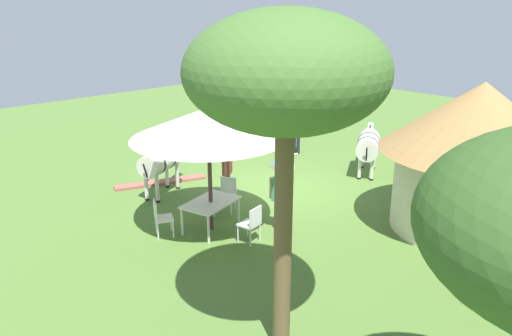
{
  "coord_description": "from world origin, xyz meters",
  "views": [
    {
      "loc": [
        9.87,
        9.63,
        5.38
      ],
      "look_at": [
        1.08,
        0.28,
        1.0
      ],
      "focal_mm": 34.58,
      "sensor_mm": 36.0,
      "label": 1
    }
  ],
  "objects_px": {
    "guest_beside_umbrella": "(227,168)",
    "striped_lounge_chair": "(284,163)",
    "patio_dining_table": "(211,205)",
    "guest_behind_table": "(281,194)",
    "thatched_hut": "(476,150)",
    "zebra_by_umbrella": "(368,145)",
    "patio_chair_east_end": "(252,222)",
    "shade_umbrella": "(208,123)",
    "standing_watcher": "(297,125)",
    "patio_chair_west_end": "(160,216)",
    "acacia_tree_left_background": "(286,76)",
    "patio_chair_near_lawn": "(227,192)",
    "zebra_nearest_camera": "(162,160)"
  },
  "relations": [
    {
      "from": "patio_chair_near_lawn",
      "to": "guest_behind_table",
      "type": "bearing_deg",
      "value": 153.06
    },
    {
      "from": "zebra_nearest_camera",
      "to": "zebra_by_umbrella",
      "type": "xyz_separation_m",
      "value": [
        -5.84,
        3.02,
        -0.05
      ]
    },
    {
      "from": "standing_watcher",
      "to": "guest_beside_umbrella",
      "type": "bearing_deg",
      "value": 88.67
    },
    {
      "from": "patio_chair_west_end",
      "to": "zebra_nearest_camera",
      "type": "distance_m",
      "value": 2.81
    },
    {
      "from": "shade_umbrella",
      "to": "patio_dining_table",
      "type": "height_order",
      "value": "shade_umbrella"
    },
    {
      "from": "patio_chair_east_end",
      "to": "thatched_hut",
      "type": "bearing_deg",
      "value": -46.63
    },
    {
      "from": "thatched_hut",
      "to": "zebra_by_umbrella",
      "type": "distance_m",
      "value": 4.53
    },
    {
      "from": "thatched_hut",
      "to": "zebra_by_umbrella",
      "type": "relative_size",
      "value": 2.3
    },
    {
      "from": "zebra_nearest_camera",
      "to": "acacia_tree_left_background",
      "type": "bearing_deg",
      "value": -44.34
    },
    {
      "from": "guest_beside_umbrella",
      "to": "zebra_by_umbrella",
      "type": "xyz_separation_m",
      "value": [
        -4.84,
        1.3,
        -0.02
      ]
    },
    {
      "from": "shade_umbrella",
      "to": "guest_beside_umbrella",
      "type": "relative_size",
      "value": 2.23
    },
    {
      "from": "patio_dining_table",
      "to": "guest_behind_table",
      "type": "height_order",
      "value": "guest_behind_table"
    },
    {
      "from": "standing_watcher",
      "to": "striped_lounge_chair",
      "type": "xyz_separation_m",
      "value": [
        1.72,
        1.02,
        -0.8
      ]
    },
    {
      "from": "shade_umbrella",
      "to": "zebra_by_umbrella",
      "type": "distance_m",
      "value": 6.53
    },
    {
      "from": "patio_dining_table",
      "to": "acacia_tree_left_background",
      "type": "bearing_deg",
      "value": 66.06
    },
    {
      "from": "thatched_hut",
      "to": "patio_chair_east_end",
      "type": "bearing_deg",
      "value": -35.04
    },
    {
      "from": "striped_lounge_chair",
      "to": "guest_beside_umbrella",
      "type": "bearing_deg",
      "value": -155.27
    },
    {
      "from": "guest_behind_table",
      "to": "standing_watcher",
      "type": "relative_size",
      "value": 0.91
    },
    {
      "from": "shade_umbrella",
      "to": "guest_behind_table",
      "type": "relative_size",
      "value": 2.28
    },
    {
      "from": "shade_umbrella",
      "to": "zebra_nearest_camera",
      "type": "xyz_separation_m",
      "value": [
        -0.46,
        -2.82,
        -1.68
      ]
    },
    {
      "from": "zebra_nearest_camera",
      "to": "acacia_tree_left_background",
      "type": "xyz_separation_m",
      "value": [
        2.31,
        7.01,
        3.39
      ]
    },
    {
      "from": "patio_chair_east_end",
      "to": "guest_beside_umbrella",
      "type": "bearing_deg",
      "value": 50.75
    },
    {
      "from": "patio_chair_near_lawn",
      "to": "zebra_by_umbrella",
      "type": "relative_size",
      "value": 0.46
    },
    {
      "from": "patio_chair_west_end",
      "to": "guest_behind_table",
      "type": "distance_m",
      "value": 2.93
    },
    {
      "from": "shade_umbrella",
      "to": "guest_beside_umbrella",
      "type": "height_order",
      "value": "shade_umbrella"
    },
    {
      "from": "guest_behind_table",
      "to": "standing_watcher",
      "type": "distance_m",
      "value": 6.55
    },
    {
      "from": "patio_chair_near_lawn",
      "to": "striped_lounge_chair",
      "type": "xyz_separation_m",
      "value": [
        -3.5,
        -1.25,
        -0.26
      ]
    },
    {
      "from": "guest_behind_table",
      "to": "patio_chair_near_lawn",
      "type": "bearing_deg",
      "value": 152.22
    },
    {
      "from": "patio_dining_table",
      "to": "zebra_nearest_camera",
      "type": "relative_size",
      "value": 0.8
    },
    {
      "from": "patio_chair_east_end",
      "to": "zebra_nearest_camera",
      "type": "xyz_separation_m",
      "value": [
        -0.21,
        -4.03,
        0.5
      ]
    },
    {
      "from": "zebra_by_umbrella",
      "to": "standing_watcher",
      "type": "bearing_deg",
      "value": 148.98
    },
    {
      "from": "patio_chair_east_end",
      "to": "acacia_tree_left_background",
      "type": "xyz_separation_m",
      "value": [
        2.1,
        2.98,
        3.89
      ]
    },
    {
      "from": "guest_beside_umbrella",
      "to": "striped_lounge_chair",
      "type": "height_order",
      "value": "guest_beside_umbrella"
    },
    {
      "from": "patio_dining_table",
      "to": "guest_behind_table",
      "type": "xyz_separation_m",
      "value": [
        -1.19,
        1.23,
        0.31
      ]
    },
    {
      "from": "thatched_hut",
      "to": "standing_watcher",
      "type": "bearing_deg",
      "value": -103.01
    },
    {
      "from": "thatched_hut",
      "to": "zebra_by_umbrella",
      "type": "height_order",
      "value": "thatched_hut"
    },
    {
      "from": "thatched_hut",
      "to": "acacia_tree_left_background",
      "type": "height_order",
      "value": "acacia_tree_left_background"
    },
    {
      "from": "patio_dining_table",
      "to": "standing_watcher",
      "type": "distance_m",
      "value": 6.93
    },
    {
      "from": "patio_dining_table",
      "to": "zebra_by_umbrella",
      "type": "height_order",
      "value": "zebra_by_umbrella"
    },
    {
      "from": "shade_umbrella",
      "to": "thatched_hut",
      "type": "bearing_deg",
      "value": 137.23
    },
    {
      "from": "acacia_tree_left_background",
      "to": "patio_chair_east_end",
      "type": "bearing_deg",
      "value": -125.26
    },
    {
      "from": "thatched_hut",
      "to": "zebra_by_umbrella",
      "type": "xyz_separation_m",
      "value": [
        -1.68,
        -4.08,
        -1.06
      ]
    },
    {
      "from": "shade_umbrella",
      "to": "patio_chair_east_end",
      "type": "bearing_deg",
      "value": 101.59
    },
    {
      "from": "shade_umbrella",
      "to": "standing_watcher",
      "type": "xyz_separation_m",
      "value": [
        -6.28,
        -2.9,
        -1.64
      ]
    },
    {
      "from": "shade_umbrella",
      "to": "standing_watcher",
      "type": "distance_m",
      "value": 7.11
    },
    {
      "from": "striped_lounge_chair",
      "to": "standing_watcher",
      "type": "bearing_deg",
      "value": 41.18
    },
    {
      "from": "patio_chair_east_end",
      "to": "acacia_tree_left_background",
      "type": "height_order",
      "value": "acacia_tree_left_background"
    },
    {
      "from": "acacia_tree_left_background",
      "to": "shade_umbrella",
      "type": "bearing_deg",
      "value": -113.94
    },
    {
      "from": "acacia_tree_left_background",
      "to": "guest_behind_table",
      "type": "bearing_deg",
      "value": -135.83
    },
    {
      "from": "patio_dining_table",
      "to": "patio_chair_west_end",
      "type": "height_order",
      "value": "patio_chair_west_end"
    }
  ]
}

